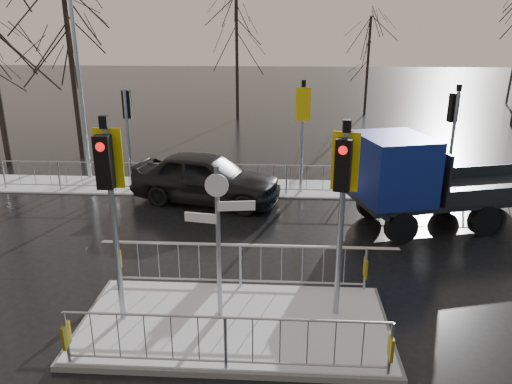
# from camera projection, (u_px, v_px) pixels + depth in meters

# --- Properties ---
(ground) EXTENTS (120.00, 120.00, 0.00)m
(ground) POSITION_uv_depth(u_px,v_px,m) (234.00, 327.00, 9.76)
(ground) COLOR black
(ground) RESTS_ON ground
(snow_verge) EXTENTS (30.00, 2.00, 0.04)m
(snow_verge) POSITION_uv_depth(u_px,v_px,m) (258.00, 188.00, 17.88)
(snow_verge) COLOR silver
(snow_verge) RESTS_ON ground
(lane_markings) EXTENTS (8.00, 11.38, 0.01)m
(lane_markings) POSITION_uv_depth(u_px,v_px,m) (233.00, 337.00, 9.45)
(lane_markings) COLOR silver
(lane_markings) RESTS_ON ground
(traffic_island) EXTENTS (6.00, 3.04, 4.15)m
(traffic_island) POSITION_uv_depth(u_px,v_px,m) (234.00, 310.00, 9.65)
(traffic_island) COLOR #61615D
(traffic_island) RESTS_ON ground
(far_kerb_fixtures) EXTENTS (18.00, 0.65, 3.83)m
(far_kerb_fixtures) POSITION_uv_depth(u_px,v_px,m) (266.00, 165.00, 17.06)
(far_kerb_fixtures) COLOR #979EA5
(far_kerb_fixtures) RESTS_ON ground
(car_far_lane) EXTENTS (5.21, 3.06, 1.67)m
(car_far_lane) POSITION_uv_depth(u_px,v_px,m) (206.00, 178.00, 16.31)
(car_far_lane) COLOR black
(car_far_lane) RESTS_ON ground
(flatbed_truck) EXTENTS (6.26, 3.63, 2.74)m
(flatbed_truck) POSITION_uv_depth(u_px,v_px,m) (419.00, 179.00, 14.07)
(flatbed_truck) COLOR black
(flatbed_truck) RESTS_ON ground
(tree_near_b) EXTENTS (4.00, 4.00, 7.55)m
(tree_near_b) POSITION_uv_depth(u_px,v_px,m) (68.00, 35.00, 20.34)
(tree_near_b) COLOR black
(tree_near_b) RESTS_ON ground
(tree_far_a) EXTENTS (3.75, 3.75, 7.08)m
(tree_far_a) POSITION_uv_depth(u_px,v_px,m) (237.00, 37.00, 29.08)
(tree_far_a) COLOR black
(tree_far_a) RESTS_ON ground
(tree_far_b) EXTENTS (3.25, 3.25, 6.14)m
(tree_far_b) POSITION_uv_depth(u_px,v_px,m) (369.00, 47.00, 30.74)
(tree_far_b) COLOR black
(tree_far_b) RESTS_ON ground
(street_lamp_left) EXTENTS (1.25, 0.18, 8.20)m
(street_lamp_left) POSITION_uv_depth(u_px,v_px,m) (79.00, 57.00, 17.63)
(street_lamp_left) COLOR #979EA5
(street_lamp_left) RESTS_ON ground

